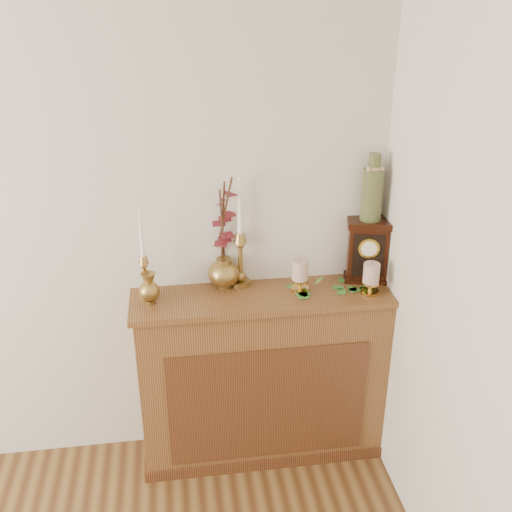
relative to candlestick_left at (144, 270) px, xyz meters
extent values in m
cube|color=brown|center=(0.54, -0.04, -0.62)|extent=(1.20, 0.30, 0.90)
cube|color=brown|center=(0.54, -0.19, -0.67)|extent=(0.96, 0.01, 0.63)
cube|color=brown|center=(0.54, -0.04, -0.16)|extent=(1.24, 0.34, 0.03)
cube|color=brown|center=(0.54, -0.04, -1.04)|extent=(1.23, 0.33, 0.06)
cylinder|color=olive|center=(0.00, 0.00, -0.13)|extent=(0.07, 0.07, 0.02)
sphere|color=olive|center=(0.00, 0.00, -0.11)|extent=(0.04, 0.04, 0.04)
cylinder|color=olive|center=(0.00, 0.00, -0.04)|extent=(0.02, 0.02, 0.13)
sphere|color=olive|center=(0.00, 0.00, 0.03)|extent=(0.03, 0.03, 0.03)
cone|color=olive|center=(0.00, 0.00, 0.05)|extent=(0.05, 0.05, 0.04)
cone|color=white|center=(0.00, 0.00, 0.18)|extent=(0.02, 0.02, 0.23)
cylinder|color=olive|center=(0.45, 0.07, -0.13)|extent=(0.09, 0.09, 0.02)
sphere|color=olive|center=(0.45, 0.07, -0.10)|extent=(0.05, 0.05, 0.05)
cylinder|color=olive|center=(0.45, 0.07, -0.02)|extent=(0.02, 0.02, 0.16)
sphere|color=olive|center=(0.45, 0.07, 0.07)|extent=(0.04, 0.04, 0.04)
cone|color=olive|center=(0.45, 0.07, 0.10)|extent=(0.06, 0.06, 0.05)
cone|color=white|center=(0.45, 0.07, 0.26)|extent=(0.03, 0.03, 0.29)
cylinder|color=olive|center=(0.02, -0.05, -0.13)|extent=(0.05, 0.05, 0.02)
sphere|color=olive|center=(0.02, -0.05, -0.08)|extent=(0.09, 0.09, 0.09)
cone|color=olive|center=(0.02, -0.05, -0.01)|extent=(0.07, 0.07, 0.05)
cylinder|color=olive|center=(0.37, 0.06, -0.14)|extent=(0.06, 0.06, 0.01)
ellipsoid|color=olive|center=(0.37, 0.06, -0.07)|extent=(0.15, 0.15, 0.13)
cylinder|color=olive|center=(0.37, 0.06, -0.01)|extent=(0.07, 0.07, 0.03)
cylinder|color=#472819|center=(0.36, 0.07, 0.18)|extent=(0.03, 0.10, 0.36)
cylinder|color=#472819|center=(0.37, 0.07, 0.19)|extent=(0.02, 0.08, 0.40)
cylinder|color=#472819|center=(0.37, 0.07, 0.21)|extent=(0.08, 0.12, 0.41)
cylinder|color=gold|center=(0.71, -0.03, -0.14)|extent=(0.09, 0.09, 0.02)
cylinder|color=gold|center=(0.71, -0.03, -0.11)|extent=(0.02, 0.02, 0.04)
cylinder|color=gold|center=(0.71, -0.03, -0.09)|extent=(0.08, 0.08, 0.01)
cylinder|color=beige|center=(0.71, -0.03, -0.03)|extent=(0.08, 0.08, 0.10)
cylinder|color=#472819|center=(0.71, -0.03, 0.02)|extent=(0.00, 0.00, 0.01)
cylinder|color=gold|center=(1.03, -0.10, -0.14)|extent=(0.08, 0.08, 0.02)
cylinder|color=gold|center=(1.03, -0.10, -0.11)|extent=(0.02, 0.02, 0.04)
cylinder|color=gold|center=(1.03, -0.10, -0.09)|extent=(0.08, 0.08, 0.01)
cylinder|color=beige|center=(1.03, -0.10, -0.04)|extent=(0.08, 0.08, 0.09)
cylinder|color=#472819|center=(1.03, -0.10, 0.02)|extent=(0.00, 0.00, 0.01)
cube|color=#37762D|center=(0.96, -0.01, -0.14)|extent=(0.05, 0.04, 0.00)
cube|color=#37762D|center=(0.81, -0.10, -0.14)|extent=(0.06, 0.05, 0.00)
cube|color=#37762D|center=(0.98, 0.01, -0.14)|extent=(0.05, 0.06, 0.00)
cube|color=#37762D|center=(0.75, -0.08, -0.14)|extent=(0.06, 0.05, 0.00)
cube|color=#37762D|center=(0.69, -0.09, -0.14)|extent=(0.05, 0.04, 0.00)
cube|color=#37762D|center=(0.93, 0.03, -0.14)|extent=(0.06, 0.05, 0.00)
cube|color=#37762D|center=(1.07, -0.04, -0.14)|extent=(0.06, 0.06, 0.00)
cube|color=#37762D|center=(0.86, -0.10, -0.14)|extent=(0.04, 0.05, 0.00)
cube|color=#37762D|center=(0.94, -0.08, -0.14)|extent=(0.05, 0.06, 0.00)
cube|color=#37762D|center=(0.84, 0.04, -0.14)|extent=(0.06, 0.06, 0.00)
cube|color=#37762D|center=(0.87, -0.04, -0.14)|extent=(0.06, 0.05, 0.00)
cube|color=#37762D|center=(0.98, -0.07, -0.14)|extent=(0.06, 0.05, 0.00)
cube|color=#37762D|center=(0.81, 0.02, -0.14)|extent=(0.06, 0.06, 0.00)
cube|color=#37762D|center=(0.74, -0.01, -0.09)|extent=(0.04, 0.05, 0.03)
cube|color=#37762D|center=(0.80, -0.07, -0.07)|extent=(0.05, 0.05, 0.03)
cube|color=#37762D|center=(1.06, -0.02, -0.08)|extent=(0.05, 0.04, 0.03)
cube|color=black|center=(1.06, 0.05, -0.13)|extent=(0.23, 0.19, 0.02)
cube|color=black|center=(1.06, 0.05, 0.00)|extent=(0.21, 0.16, 0.27)
cube|color=black|center=(1.06, 0.05, 0.15)|extent=(0.23, 0.19, 0.03)
cube|color=black|center=(1.04, -0.01, 0.01)|extent=(0.14, 0.04, 0.22)
cylinder|color=#F8E349|center=(1.04, -0.02, 0.05)|extent=(0.10, 0.03, 0.10)
cylinder|color=silver|center=(1.04, -0.02, 0.05)|extent=(0.07, 0.02, 0.07)
sphere|color=#F8E349|center=(1.05, -0.01, -0.07)|extent=(0.03, 0.03, 0.03)
cylinder|color=#1B3626|center=(1.06, 0.05, 0.29)|extent=(0.10, 0.10, 0.25)
cylinder|color=#1B3626|center=(1.06, 0.05, 0.44)|extent=(0.06, 0.06, 0.08)
cylinder|color=tan|center=(1.06, 0.05, 0.42)|extent=(0.07, 0.07, 0.02)
camera|label=1|loc=(0.15, -2.47, 1.20)|focal=42.00mm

